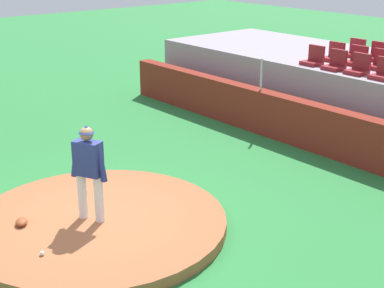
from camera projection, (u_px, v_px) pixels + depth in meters
name	position (u px, v px, depth m)	size (l,w,h in m)	color
ground_plane	(98.00, 228.00, 10.06)	(60.00, 60.00, 0.00)	#2A7B39
pitchers_mound	(98.00, 223.00, 10.03)	(4.54, 4.54, 0.20)	#A35D38
pitcher	(89.00, 166.00, 9.64)	(0.69, 0.44, 1.72)	silver
baseball	(42.00, 253.00, 8.80)	(0.07, 0.07, 0.07)	white
fielding_glove	(21.00, 222.00, 9.75)	(0.30, 0.20, 0.11)	brown
brick_barrier	(321.00, 129.00, 13.56)	(14.53, 0.40, 1.14)	maroon
fence_post_left	(261.00, 74.00, 14.69)	(0.06, 0.06, 0.83)	silver
stadium_chair_0	(314.00, 59.00, 14.95)	(0.48, 0.44, 0.50)	maroon
stadium_chair_1	(336.00, 63.00, 14.38)	(0.48, 0.44, 0.50)	maroon
stadium_chair_2	(359.00, 68.00, 13.90)	(0.48, 0.44, 0.50)	maroon
stadium_chair_3	(384.00, 72.00, 13.39)	(0.48, 0.44, 0.50)	maroon
stadium_chair_5	(334.00, 55.00, 15.44)	(0.48, 0.44, 0.50)	maroon
stadium_chair_6	(357.00, 59.00, 14.92)	(0.48, 0.44, 0.50)	maroon
stadium_chair_7	(380.00, 63.00, 14.43)	(0.48, 0.44, 0.50)	maroon
stadium_chair_10	(355.00, 51.00, 15.99)	(0.48, 0.44, 0.50)	maroon
stadium_chair_11	(377.00, 55.00, 15.48)	(0.48, 0.44, 0.50)	maroon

